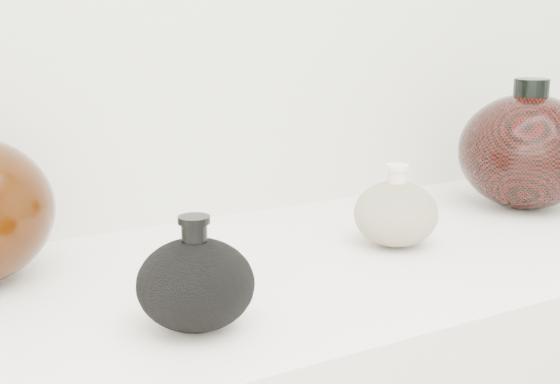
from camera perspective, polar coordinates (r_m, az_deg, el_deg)
black_gourd_vase at (r=0.78m, az=-6.19°, el=-6.66°), size 0.15×0.15×0.12m
cream_gourd_vase at (r=1.06m, az=8.48°, el=-1.53°), size 0.15×0.15×0.11m
right_round_pot at (r=1.30m, az=17.60°, el=2.90°), size 0.23×0.23×0.21m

